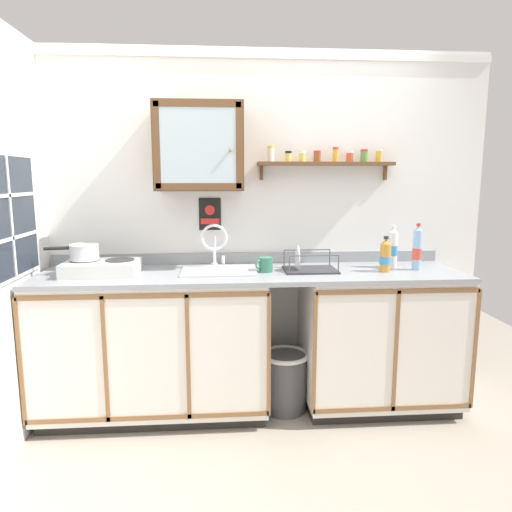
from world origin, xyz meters
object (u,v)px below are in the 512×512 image
Objects in this scene: saucepan at (84,252)px; mug at (265,265)px; hot_plate_stove at (102,268)px; bottle_juice_amber_2 at (385,256)px; bottle_water_blue_1 at (417,249)px; dish_rack at (308,267)px; bottle_opaque_white_0 at (393,248)px; trash_bin at (285,380)px; sink at (218,273)px; warning_sign at (210,214)px; wall_cabinet at (199,147)px.

saucepan is 1.17m from mug.
hot_plate_stove is 1.84m from bottle_juice_amber_2.
mug is (-1.02, 0.01, -0.09)m from bottle_water_blue_1.
dish_rack is (1.46, 0.00, -0.12)m from saucepan.
trash_bin is (-0.76, -0.11, -0.89)m from bottle_opaque_white_0.
bottle_water_blue_1 is at bearing -2.38° from sink.
dish_rack is at bearing 13.85° from trash_bin.
dish_rack is at bearing -3.40° from sink.
dish_rack is 1.53× the size of warning_sign.
bottle_opaque_white_0 is at bearing 8.62° from trash_bin.
sink reaches higher than saucepan.
sink reaches higher than dish_rack.
bottle_juice_amber_2 reaches higher than trash_bin.
trash_bin is (1.30, -0.04, -0.90)m from saucepan.
hot_plate_stove is at bearing -163.83° from wall_cabinet.
bottle_opaque_white_0 is 0.16m from bottle_water_blue_1.
wall_cabinet is 0.48m from warning_sign.
saucepan is 0.57× the size of wall_cabinet.
bottle_juice_amber_2 is at bearing -7.49° from dish_rack.
saucepan is at bearing 178.39° from trash_bin.
bottle_juice_amber_2 is 1.08m from trash_bin.
bottle_water_blue_1 is 1.26m from trash_bin.
saucepan is 0.95× the size of dish_rack.
bottle_opaque_white_0 is at bearing -10.53° from warning_sign.
wall_cabinet is at bearing 158.03° from mug.
sink is at bearing 177.62° from bottle_water_blue_1.
hot_plate_stove is 1.39× the size of saucepan.
dish_rack is 1.08m from wall_cabinet.
bottle_juice_amber_2 is (-0.23, -0.05, -0.04)m from bottle_water_blue_1.
bottle_water_blue_1 is (0.13, -0.10, 0.01)m from bottle_opaque_white_0.
bottle_juice_amber_2 reaches higher than saucepan.
bottle_water_blue_1 is 1.44m from warning_sign.
mug is (-0.79, 0.05, -0.05)m from bottle_juice_amber_2.
saucepan is 2.06m from bottle_opaque_white_0.
wall_cabinet reaches higher than bottle_juice_amber_2.
sink is 4.07× the size of mug.
dish_rack is (-0.60, -0.08, -0.11)m from bottle_opaque_white_0.
bottle_water_blue_1 reaches higher than hot_plate_stove.
sink is 1.42× the size of dish_rack.
saucepan is (-0.11, 0.02, 0.10)m from hot_plate_stove.
bottle_water_blue_1 is at bearing -1.55° from dish_rack.
bottle_juice_amber_2 is (1.10, -0.10, 0.12)m from sink.
warning_sign is 1.27m from trash_bin.
bottle_opaque_white_0 is 2.43× the size of mug.
warning_sign is at bearing 169.47° from bottle_opaque_white_0.
mug is at bearing -9.16° from sink.
trash_bin is (-0.89, -0.02, -0.89)m from bottle_water_blue_1.
mug is 0.81m from trash_bin.
mug is 0.53× the size of warning_sign.
sink is 1.07× the size of hot_plate_stove.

